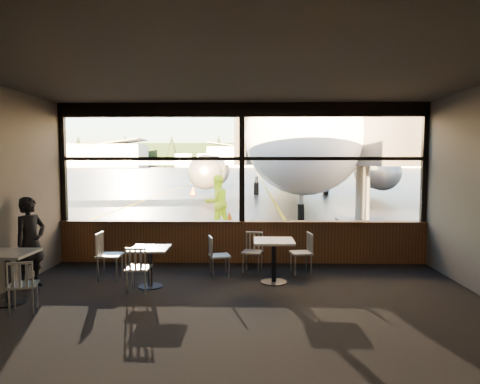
{
  "coord_description": "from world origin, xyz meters",
  "views": [
    {
      "loc": [
        0.19,
        -9.34,
        2.22
      ],
      "look_at": [
        -0.07,
        1.0,
        1.5
      ],
      "focal_mm": 32.0,
      "sensor_mm": 36.0,
      "label": 1
    }
  ],
  "objects_px": {
    "cone_wing": "(193,191)",
    "chair_mid_s": "(139,269)",
    "cafe_table_near": "(274,262)",
    "cafe_table_left": "(9,278)",
    "ground_crew": "(217,203)",
    "jet_bridge": "(350,154)",
    "chair_near_w": "(219,256)",
    "chair_near_n": "(252,252)",
    "airliner": "(292,109)",
    "chair_left_s": "(23,286)",
    "chair_near_e": "(301,253)",
    "cone_nose": "(229,217)",
    "cafe_table_mid": "(150,268)",
    "chair_mid_w": "(110,256)",
    "passenger": "(30,242)"
  },
  "relations": [
    {
      "from": "cone_wing",
      "to": "chair_left_s",
      "type": "bearing_deg",
      "value": -88.51
    },
    {
      "from": "jet_bridge",
      "to": "cone_wing",
      "type": "relative_size",
      "value": 20.39
    },
    {
      "from": "cafe_table_mid",
      "to": "chair_mid_s",
      "type": "distance_m",
      "value": 0.3
    },
    {
      "from": "cafe_table_left",
      "to": "ground_crew",
      "type": "relative_size",
      "value": 0.45
    },
    {
      "from": "jet_bridge",
      "to": "chair_near_e",
      "type": "height_order",
      "value": "jet_bridge"
    },
    {
      "from": "chair_near_e",
      "to": "ground_crew",
      "type": "distance_m",
      "value": 5.9
    },
    {
      "from": "airliner",
      "to": "cafe_table_left",
      "type": "distance_m",
      "value": 23.55
    },
    {
      "from": "chair_mid_s",
      "to": "cone_wing",
      "type": "distance_m",
      "value": 22.05
    },
    {
      "from": "cafe_table_mid",
      "to": "cafe_table_left",
      "type": "relative_size",
      "value": 0.87
    },
    {
      "from": "ground_crew",
      "to": "cone_nose",
      "type": "xyz_separation_m",
      "value": [
        0.33,
        1.55,
        -0.69
      ]
    },
    {
      "from": "jet_bridge",
      "to": "chair_near_e",
      "type": "relative_size",
      "value": 13.81
    },
    {
      "from": "cafe_table_left",
      "to": "ground_crew",
      "type": "bearing_deg",
      "value": 70.06
    },
    {
      "from": "cafe_table_near",
      "to": "cafe_table_left",
      "type": "distance_m",
      "value": 4.4
    },
    {
      "from": "jet_bridge",
      "to": "cafe_table_near",
      "type": "relative_size",
      "value": 14.35
    },
    {
      "from": "chair_near_e",
      "to": "ground_crew",
      "type": "relative_size",
      "value": 0.46
    },
    {
      "from": "chair_left_s",
      "to": "chair_near_e",
      "type": "bearing_deg",
      "value": 11.25
    },
    {
      "from": "jet_bridge",
      "to": "chair_near_w",
      "type": "distance_m",
      "value": 8.07
    },
    {
      "from": "airliner",
      "to": "ground_crew",
      "type": "height_order",
      "value": "airliner"
    },
    {
      "from": "chair_near_e",
      "to": "cone_nose",
      "type": "height_order",
      "value": "chair_near_e"
    },
    {
      "from": "cafe_table_near",
      "to": "airliner",
      "type": "bearing_deg",
      "value": 83.73
    },
    {
      "from": "jet_bridge",
      "to": "chair_mid_w",
      "type": "bearing_deg",
      "value": -131.3
    },
    {
      "from": "cafe_table_near",
      "to": "cone_wing",
      "type": "relative_size",
      "value": 1.42
    },
    {
      "from": "chair_mid_s",
      "to": "cafe_table_near",
      "type": "bearing_deg",
      "value": 15.74
    },
    {
      "from": "chair_mid_w",
      "to": "ground_crew",
      "type": "distance_m",
      "value": 6.18
    },
    {
      "from": "jet_bridge",
      "to": "ground_crew",
      "type": "xyz_separation_m",
      "value": [
        -4.51,
        -0.95,
        -1.6
      ]
    },
    {
      "from": "airliner",
      "to": "ground_crew",
      "type": "xyz_separation_m",
      "value": [
        -3.81,
        -14.61,
        -4.79
      ]
    },
    {
      "from": "airliner",
      "to": "chair_mid_s",
      "type": "relative_size",
      "value": 46.22
    },
    {
      "from": "chair_near_n",
      "to": "cafe_table_left",
      "type": "bearing_deg",
      "value": 40.4
    },
    {
      "from": "cafe_table_near",
      "to": "chair_near_n",
      "type": "height_order",
      "value": "chair_near_n"
    },
    {
      "from": "chair_near_w",
      "to": "cone_nose",
      "type": "bearing_deg",
      "value": 166.09
    },
    {
      "from": "airliner",
      "to": "cafe_table_mid",
      "type": "distance_m",
      "value": 22.2
    },
    {
      "from": "cafe_table_left",
      "to": "passenger",
      "type": "distance_m",
      "value": 0.98
    },
    {
      "from": "cafe_table_mid",
      "to": "cone_wing",
      "type": "relative_size",
      "value": 1.27
    },
    {
      "from": "chair_mid_s",
      "to": "chair_left_s",
      "type": "height_order",
      "value": "chair_left_s"
    },
    {
      "from": "jet_bridge",
      "to": "cafe_table_mid",
      "type": "bearing_deg",
      "value": -124.97
    },
    {
      "from": "chair_mid_w",
      "to": "cone_nose",
      "type": "height_order",
      "value": "chair_mid_w"
    },
    {
      "from": "chair_mid_w",
      "to": "chair_mid_s",
      "type": "bearing_deg",
      "value": 44.01
    },
    {
      "from": "jet_bridge",
      "to": "chair_mid_s",
      "type": "bearing_deg",
      "value": -124.73
    },
    {
      "from": "chair_near_e",
      "to": "cafe_table_mid",
      "type": "bearing_deg",
      "value": 99.66
    },
    {
      "from": "cafe_table_mid",
      "to": "ground_crew",
      "type": "bearing_deg",
      "value": 84.03
    },
    {
      "from": "chair_near_n",
      "to": "chair_mid_s",
      "type": "relative_size",
      "value": 1.01
    },
    {
      "from": "cone_wing",
      "to": "chair_mid_s",
      "type": "bearing_deg",
      "value": -84.69
    },
    {
      "from": "chair_near_w",
      "to": "cafe_table_mid",
      "type": "bearing_deg",
      "value": -73.02
    },
    {
      "from": "airliner",
      "to": "chair_left_s",
      "type": "xyz_separation_m",
      "value": [
        -6.07,
        -22.39,
        -5.28
      ]
    },
    {
      "from": "chair_mid_s",
      "to": "chair_left_s",
      "type": "relative_size",
      "value": 1.0
    },
    {
      "from": "jet_bridge",
      "to": "cafe_table_left",
      "type": "bearing_deg",
      "value": -130.74
    },
    {
      "from": "cafe_table_mid",
      "to": "cone_wing",
      "type": "distance_m",
      "value": 21.8
    },
    {
      "from": "chair_left_s",
      "to": "ground_crew",
      "type": "bearing_deg",
      "value": 57.41
    },
    {
      "from": "chair_near_n",
      "to": "chair_mid_s",
      "type": "xyz_separation_m",
      "value": [
        -1.96,
        -1.34,
        -0.0
      ]
    },
    {
      "from": "jet_bridge",
      "to": "cone_wing",
      "type": "distance_m",
      "value": 16.21
    }
  ]
}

